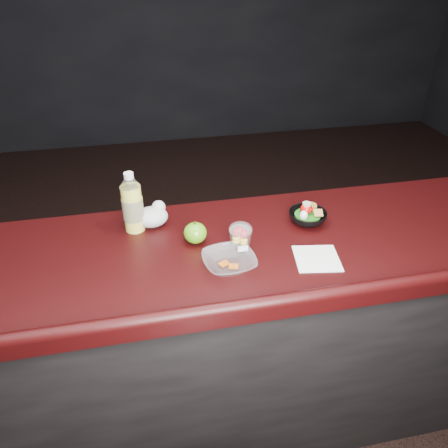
{
  "coord_description": "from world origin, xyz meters",
  "views": [
    {
      "loc": [
        -0.23,
        -1.03,
        1.99
      ],
      "look_at": [
        0.05,
        0.33,
        1.1
      ],
      "focal_mm": 35.0,
      "sensor_mm": 36.0,
      "label": 1
    }
  ],
  "objects_px": {
    "lemonade_bottle": "(133,207)",
    "takeout_bowl": "(229,262)",
    "green_apple": "(195,233)",
    "fruit_cup": "(240,238)",
    "snack_bowl": "(307,216)"
  },
  "relations": [
    {
      "from": "green_apple",
      "to": "lemonade_bottle",
      "type": "bearing_deg",
      "value": 148.43
    },
    {
      "from": "lemonade_bottle",
      "to": "snack_bowl",
      "type": "bearing_deg",
      "value": -7.38
    },
    {
      "from": "lemonade_bottle",
      "to": "green_apple",
      "type": "xyz_separation_m",
      "value": [
        0.23,
        -0.14,
        -0.06
      ]
    },
    {
      "from": "green_apple",
      "to": "snack_bowl",
      "type": "bearing_deg",
      "value": 5.79
    },
    {
      "from": "lemonade_bottle",
      "to": "fruit_cup",
      "type": "xyz_separation_m",
      "value": [
        0.38,
        -0.23,
        -0.04
      ]
    },
    {
      "from": "lemonade_bottle",
      "to": "fruit_cup",
      "type": "distance_m",
      "value": 0.45
    },
    {
      "from": "green_apple",
      "to": "takeout_bowl",
      "type": "height_order",
      "value": "green_apple"
    },
    {
      "from": "fruit_cup",
      "to": "snack_bowl",
      "type": "height_order",
      "value": "fruit_cup"
    },
    {
      "from": "lemonade_bottle",
      "to": "snack_bowl",
      "type": "distance_m",
      "value": 0.71
    },
    {
      "from": "snack_bowl",
      "to": "green_apple",
      "type": "bearing_deg",
      "value": -174.21
    },
    {
      "from": "green_apple",
      "to": "takeout_bowl",
      "type": "bearing_deg",
      "value": -62.37
    },
    {
      "from": "fruit_cup",
      "to": "green_apple",
      "type": "relative_size",
      "value": 1.33
    },
    {
      "from": "takeout_bowl",
      "to": "fruit_cup",
      "type": "bearing_deg",
      "value": 54.51
    },
    {
      "from": "lemonade_bottle",
      "to": "takeout_bowl",
      "type": "xyz_separation_m",
      "value": [
        0.32,
        -0.32,
        -0.08
      ]
    },
    {
      "from": "fruit_cup",
      "to": "green_apple",
      "type": "height_order",
      "value": "fruit_cup"
    }
  ]
}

